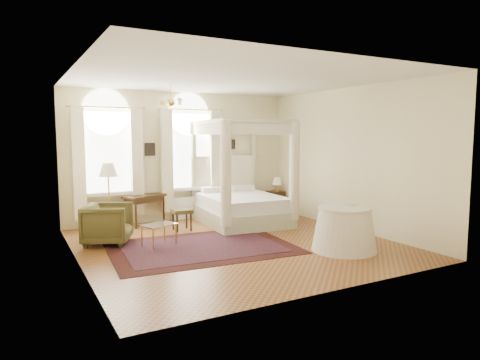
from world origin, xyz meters
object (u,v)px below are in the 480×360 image
object	(u,v)px
nightstand	(276,202)
stool	(182,213)
canopy_bed	(241,200)
floor_lamp	(108,174)
side_table	(344,229)
writing_desk	(145,199)
armchair	(108,224)
coffee_table	(159,226)

from	to	relation	value
nightstand	stool	xyz separation A→B (m)	(-3.21, -0.96, 0.11)
canopy_bed	stool	bearing A→B (deg)	-178.22
stool	floor_lamp	size ratio (longest dim) A/B	0.31
side_table	stool	bearing A→B (deg)	124.18
writing_desk	stool	distance (m)	1.19
stool	armchair	size ratio (longest dim) A/B	0.55
canopy_bed	coffee_table	distance (m)	2.76
floor_lamp	side_table	size ratio (longest dim) A/B	1.28
canopy_bed	floor_lamp	distance (m)	3.25
nightstand	writing_desk	size ratio (longest dim) A/B	0.54
canopy_bed	side_table	size ratio (longest dim) A/B	2.08
coffee_table	nightstand	bearing A→B (deg)	26.58
canopy_bed	armchair	bearing A→B (deg)	-171.54
armchair	side_table	world-z (taller)	side_table
nightstand	writing_desk	xyz separation A→B (m)	(-3.79, 0.06, 0.34)
armchair	coffee_table	bearing A→B (deg)	-102.37
armchair	canopy_bed	bearing A→B (deg)	-56.75
nightstand	armchair	world-z (taller)	armchair
nightstand	writing_desk	bearing A→B (deg)	179.10
floor_lamp	side_table	world-z (taller)	floor_lamp
coffee_table	floor_lamp	bearing A→B (deg)	111.18
stool	coffee_table	bearing A→B (deg)	-129.31
stool	armchair	bearing A→B (deg)	-165.66
armchair	coffee_table	distance (m)	1.08
nightstand	stool	size ratio (longest dim) A/B	1.22
canopy_bed	writing_desk	size ratio (longest dim) A/B	2.29
nightstand	canopy_bed	bearing A→B (deg)	-150.66
writing_desk	armchair	distance (m)	1.89
armchair	coffee_table	size ratio (longest dim) A/B	1.18
stool	canopy_bed	bearing A→B (deg)	1.78
side_table	canopy_bed	bearing A→B (deg)	99.25
armchair	nightstand	bearing A→B (deg)	-49.43
armchair	floor_lamp	distance (m)	1.37
canopy_bed	side_table	world-z (taller)	canopy_bed
coffee_table	floor_lamp	distance (m)	1.98
coffee_table	stool	bearing A→B (deg)	50.69
canopy_bed	coffee_table	world-z (taller)	canopy_bed
nightstand	writing_desk	world-z (taller)	writing_desk
nightstand	coffee_table	size ratio (longest dim) A/B	0.80
nightstand	coffee_table	bearing A→B (deg)	-153.42
nightstand	side_table	distance (m)	4.21
coffee_table	side_table	xyz separation A→B (m)	(3.01, -2.01, 0.01)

